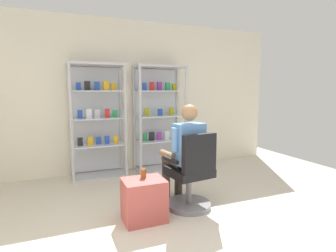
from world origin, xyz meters
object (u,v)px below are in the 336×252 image
Objects in this scene: display_cabinet_right at (159,118)px; seated_shopkeeper at (184,150)px; office_chair at (191,178)px; display_cabinet_left at (97,120)px; tea_glass at (143,173)px; storage_crate at (144,200)px.

seated_shopkeeper is (-0.25, -1.62, -0.25)m from display_cabinet_right.
office_chair is at bearing -82.17° from seated_shopkeeper.
display_cabinet_left is 1.98× the size of office_chair.
tea_glass is (-0.84, -1.78, -0.44)m from display_cabinet_right.
storage_crate is (-0.63, -0.07, -0.16)m from office_chair.
display_cabinet_left and display_cabinet_right have the same top height.
display_cabinet_right is at bearing 64.83° from tea_glass.
display_cabinet_left reaches higher than office_chair.
office_chair reaches higher than storage_crate.
tea_glass is at bearing 75.10° from storage_crate.
storage_crate is (0.24, -1.85, -0.73)m from display_cabinet_left.
storage_crate is 4.55× the size of tea_glass.
office_chair is 0.74× the size of seated_shopkeeper.
display_cabinet_right is 1.98× the size of office_chair.
display_cabinet_right is 2.16m from storage_crate.
display_cabinet_left is 2.06m from office_chair.
tea_glass is at bearing -115.17° from display_cabinet_right.
display_cabinet_left is at bearing -179.94° from display_cabinet_right.
display_cabinet_right is 1.65m from seated_shopkeeper.
seated_shopkeeper is at bearing -62.24° from display_cabinet_left.
display_cabinet_left is 1.10m from display_cabinet_right.
display_cabinet_right is at bearing 82.71° from office_chair.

